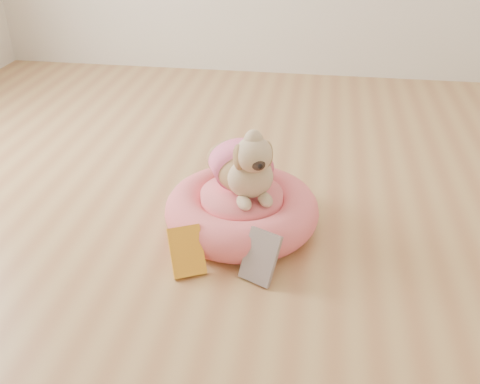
# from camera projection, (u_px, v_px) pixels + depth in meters

# --- Properties ---
(floor) EXTENTS (4.50, 4.50, 0.00)m
(floor) POSITION_uv_depth(u_px,v_px,m) (176.00, 226.00, 2.37)
(floor) COLOR #AF7749
(floor) RESTS_ON ground
(pet_bed) EXTENTS (0.67, 0.67, 0.17)m
(pet_bed) POSITION_uv_depth(u_px,v_px,m) (242.00, 210.00, 2.33)
(pet_bed) COLOR #FF636F
(pet_bed) RESTS_ON floor
(dog) EXTENTS (0.48, 0.55, 0.33)m
(dog) POSITION_uv_depth(u_px,v_px,m) (244.00, 154.00, 2.23)
(dog) COLOR olive
(dog) RESTS_ON pet_bed
(book_yellow) EXTENTS (0.17, 0.18, 0.17)m
(book_yellow) POSITION_uv_depth(u_px,v_px,m) (187.00, 251.00, 2.07)
(book_yellow) COLOR yellow
(book_yellow) RESTS_ON floor
(book_white) EXTENTS (0.17, 0.16, 0.19)m
(book_white) POSITION_uv_depth(u_px,v_px,m) (260.00, 257.00, 2.02)
(book_white) COLOR white
(book_white) RESTS_ON floor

